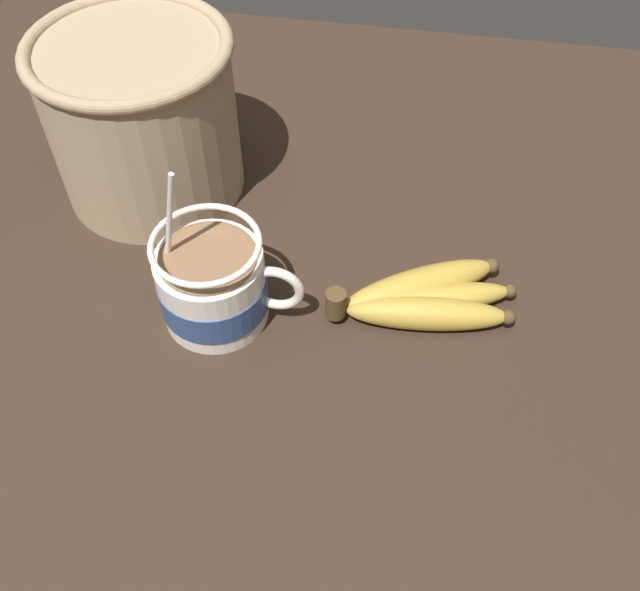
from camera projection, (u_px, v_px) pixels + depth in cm
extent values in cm
cube|color=#332319|center=(293.00, 333.00, 70.50)|extent=(109.33, 109.33, 3.37)
cylinder|color=white|center=(212.00, 291.00, 66.61)|extent=(10.11, 10.11, 7.91)
cylinder|color=navy|center=(212.00, 294.00, 67.02)|extent=(10.31, 10.31, 3.43)
torus|color=white|center=(274.00, 292.00, 65.24)|extent=(5.60, 0.90, 5.60)
cylinder|color=#846042|center=(206.00, 262.00, 63.46)|extent=(8.91, 8.91, 0.40)
torus|color=white|center=(204.00, 248.00, 62.07)|extent=(10.11, 10.11, 0.60)
cylinder|color=silver|center=(167.00, 245.00, 62.62)|extent=(3.69, 0.50, 16.19)
ellipsoid|color=silver|center=(197.00, 304.00, 68.70)|extent=(3.00, 2.00, 0.80)
cylinder|color=#4C381E|center=(336.00, 304.00, 67.41)|extent=(2.00, 2.00, 3.00)
ellipsoid|color=#B79338|center=(427.00, 314.00, 67.81)|extent=(15.68, 5.02, 3.30)
sphere|color=#4C381E|center=(508.00, 317.00, 67.54)|extent=(1.48, 1.48, 1.48)
ellipsoid|color=#B79338|center=(429.00, 300.00, 69.01)|extent=(16.45, 7.86, 3.05)
sphere|color=#4C381E|center=(510.00, 291.00, 69.73)|extent=(1.37, 1.37, 1.37)
ellipsoid|color=#B79338|center=(420.00, 285.00, 69.86)|extent=(15.44, 10.67, 3.53)
sphere|color=#4C381E|center=(491.00, 266.00, 71.49)|extent=(1.59, 1.59, 1.59)
cylinder|color=tan|center=(144.00, 121.00, 75.17)|extent=(19.75, 19.75, 17.33)
torus|color=tan|center=(127.00, 47.00, 68.45)|extent=(20.74, 20.74, 1.38)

